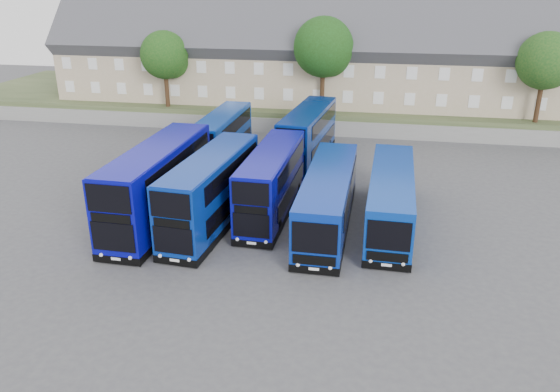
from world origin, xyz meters
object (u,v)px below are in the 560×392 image
(dd_front_left, at_px, (158,186))
(tree_mid, at_px, (325,49))
(dd_front_mid, at_px, (212,192))
(tree_west, at_px, (166,57))
(coach_east_a, at_px, (328,200))
(tree_east, at_px, (547,63))

(dd_front_left, bearing_deg, tree_mid, 73.18)
(dd_front_mid, distance_m, tree_west, 26.42)
(dd_front_left, bearing_deg, dd_front_mid, 0.58)
(coach_east_a, xyz_separation_m, tree_east, (17.21, 21.93, 5.67))
(tree_west, bearing_deg, tree_mid, 1.79)
(dd_front_mid, bearing_deg, dd_front_left, -176.30)
(dd_front_mid, height_order, tree_east, tree_east)
(tree_mid, bearing_deg, tree_east, -1.43)
(dd_front_left, bearing_deg, tree_west, 110.95)
(dd_front_left, relative_size, tree_east, 1.50)
(dd_front_mid, bearing_deg, tree_west, 121.28)
(dd_front_left, height_order, dd_front_mid, dd_front_left)
(coach_east_a, height_order, tree_west, tree_west)
(dd_front_left, xyz_separation_m, dd_front_mid, (3.47, -0.05, -0.19))
(dd_front_mid, relative_size, coach_east_a, 0.89)
(dd_front_left, distance_m, tree_west, 25.00)
(tree_east, bearing_deg, dd_front_mid, -136.34)
(dd_front_left, relative_size, tree_west, 1.60)
(tree_west, distance_m, tree_east, 36.00)
(dd_front_left, relative_size, dd_front_mid, 1.07)
(tree_west, bearing_deg, tree_east, 0.00)
(dd_front_left, xyz_separation_m, tree_west, (-8.22, 23.14, 4.67))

